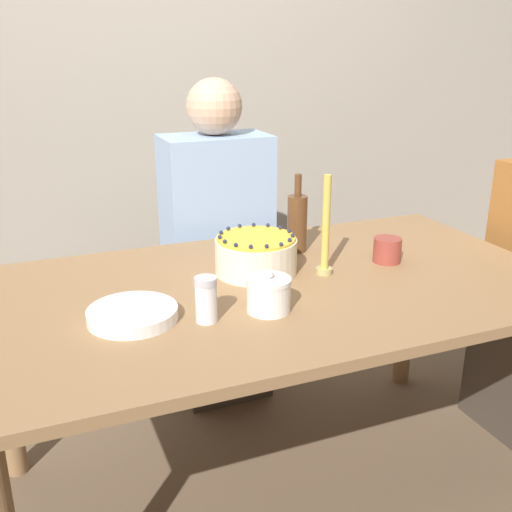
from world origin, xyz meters
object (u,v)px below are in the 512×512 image
sugar_bowl (269,294)px  candle (326,234)px  person_man_blue_shirt (218,263)px  cake (256,255)px  sugar_shaker (206,299)px  bottle (297,222)px

sugar_bowl → candle: 0.32m
sugar_bowl → person_man_blue_shirt: person_man_blue_shirt is taller
cake → person_man_blue_shirt: 0.61m
sugar_bowl → sugar_shaker: (-0.17, 0.00, 0.01)m
cake → sugar_shaker: bearing=-132.2°
sugar_bowl → sugar_shaker: 0.17m
candle → person_man_blue_shirt: (-0.12, 0.65, -0.30)m
sugar_shaker → candle: bearing=22.7°
sugar_bowl → candle: (0.26, 0.18, 0.08)m
sugar_shaker → person_man_blue_shirt: person_man_blue_shirt is taller
sugar_shaker → candle: size_ratio=0.39×
cake → candle: (0.18, -0.09, 0.07)m
sugar_bowl → candle: size_ratio=0.39×
cake → sugar_shaker: size_ratio=2.10×
sugar_shaker → cake: bearing=47.8°
cake → sugar_bowl: 0.28m
cake → bottle: size_ratio=0.95×
sugar_shaker → bottle: size_ratio=0.45×
person_man_blue_shirt → sugar_shaker: bearing=69.7°
bottle → sugar_shaker: bearing=-137.9°
sugar_bowl → candle: candle is taller
cake → sugar_shaker: cake is taller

